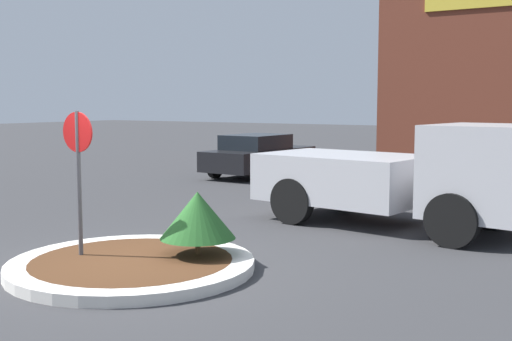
% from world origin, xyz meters
% --- Properties ---
extents(ground_plane, '(120.00, 120.00, 0.00)m').
position_xyz_m(ground_plane, '(0.00, 0.00, 0.00)').
color(ground_plane, '#38383A').
extents(traffic_island, '(3.73, 3.73, 0.16)m').
position_xyz_m(traffic_island, '(0.00, 0.00, 0.08)').
color(traffic_island, silver).
rests_on(traffic_island, ground_plane).
extents(stop_sign, '(0.62, 0.07, 2.42)m').
position_xyz_m(stop_sign, '(-0.89, -0.20, 1.64)').
color(stop_sign, '#4C4C51').
rests_on(stop_sign, ground_plane).
extents(island_shrub, '(1.19, 1.19, 1.00)m').
position_xyz_m(island_shrub, '(0.66, 0.78, 0.80)').
color(island_shrub, brown).
rests_on(island_shrub, traffic_island).
extents(utility_truck, '(5.82, 2.87, 2.14)m').
position_xyz_m(utility_truck, '(2.36, 5.34, 1.06)').
color(utility_truck, '#B2B2B7').
rests_on(utility_truck, ground_plane).
extents(parked_sedan_black, '(2.06, 4.61, 1.44)m').
position_xyz_m(parked_sedan_black, '(-5.04, 11.68, 0.73)').
color(parked_sedan_black, black).
rests_on(parked_sedan_black, ground_plane).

